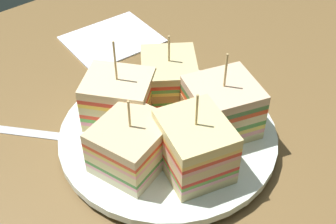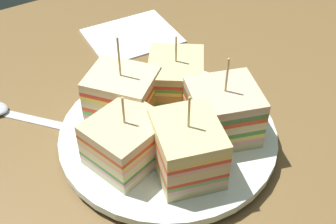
{
  "view_description": "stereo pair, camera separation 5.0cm",
  "coord_description": "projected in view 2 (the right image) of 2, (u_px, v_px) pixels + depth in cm",
  "views": [
    {
      "loc": [
        -23.89,
        -28.64,
        38.32
      ],
      "look_at": [
        0.0,
        0.0,
        4.78
      ],
      "focal_mm": 48.25,
      "sensor_mm": 36.0,
      "label": 1
    },
    {
      "loc": [
        -19.84,
        -31.59,
        38.32
      ],
      "look_at": [
        0.0,
        0.0,
        4.78
      ],
      "focal_mm": 48.25,
      "sensor_mm": 36.0,
      "label": 2
    }
  ],
  "objects": [
    {
      "name": "napkin",
      "position": [
        132.0,
        35.0,
        0.7
      ],
      "size": [
        14.01,
        11.81,
        0.5
      ],
      "primitive_type": "cube",
      "rotation": [
        0.0,
        0.0,
        -0.06
      ],
      "color": "white",
      "rests_on": "ground_plane"
    },
    {
      "name": "sandwich_wedge_0",
      "position": [
        126.0,
        141.0,
        0.47
      ],
      "size": [
        9.15,
        8.55,
        8.68
      ],
      "rotation": [
        0.0,
        0.0,
        6.58
      ],
      "color": "beige",
      "rests_on": "plate"
    },
    {
      "name": "plate",
      "position": [
        168.0,
        136.0,
        0.53
      ],
      "size": [
        25.18,
        25.18,
        1.78
      ],
      "color": "white",
      "rests_on": "ground_plane"
    },
    {
      "name": "sandwich_wedge_3",
      "position": [
        176.0,
        80.0,
        0.55
      ],
      "size": [
        9.65,
        9.9,
        9.02
      ],
      "rotation": [
        0.0,
        0.0,
        10.37
      ],
      "color": "beige",
      "rests_on": "plate"
    },
    {
      "name": "sandwich_wedge_4",
      "position": [
        123.0,
        95.0,
        0.52
      ],
      "size": [
        9.56,
        9.76,
        10.81
      ],
      "rotation": [
        0.0,
        0.0,
        11.68
      ],
      "color": "#DAC381",
      "rests_on": "plate"
    },
    {
      "name": "ground_plane",
      "position": [
        168.0,
        147.0,
        0.54
      ],
      "size": [
        115.58,
        83.14,
        1.8
      ],
      "primitive_type": "cube",
      "color": "brown"
    },
    {
      "name": "sandwich_wedge_2",
      "position": [
        223.0,
        112.0,
        0.5
      ],
      "size": [
        9.36,
        8.99,
        10.28
      ],
      "rotation": [
        0.0,
        0.0,
        9.1
      ],
      "color": "beige",
      "rests_on": "plate"
    },
    {
      "name": "spoon",
      "position": [
        6.0,
        112.0,
        0.57
      ],
      "size": [
        10.07,
        11.29,
        1.0
      ],
      "rotation": [
        0.0,
        0.0,
        2.28
      ],
      "color": "silver",
      "rests_on": "ground_plane"
    },
    {
      "name": "sandwich_wedge_1",
      "position": [
        187.0,
        149.0,
        0.46
      ],
      "size": [
        8.2,
        9.01,
        10.02
      ],
      "rotation": [
        0.0,
        0.0,
        7.57
      ],
      "color": "beige",
      "rests_on": "plate"
    },
    {
      "name": "chip_pile",
      "position": [
        165.0,
        131.0,
        0.51
      ],
      "size": [
        6.36,
        5.12,
        1.54
      ],
      "color": "#ECD37D",
      "rests_on": "plate"
    }
  ]
}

